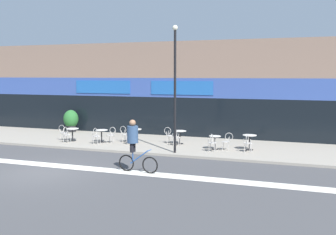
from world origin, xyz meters
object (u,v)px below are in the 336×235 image
Objects in this scene: cafe_chair_1_side at (111,134)px; cafe_chair_2_side at (124,133)px; cafe_chair_2_near at (130,135)px; cafe_chair_4_near at (212,141)px; bistro_table_4 at (215,140)px; cafe_chair_4_side at (227,140)px; planter_pot at (71,120)px; bistro_table_2 at (134,133)px; bistro_table_0 at (72,132)px; lamp_post at (175,81)px; bistro_table_3 at (180,134)px; cafe_chair_0_near at (66,134)px; cafe_chair_5_near at (248,142)px; cafe_chair_0_side at (63,132)px; cafe_chair_3_near at (176,136)px; cafe_chair_1_near at (96,135)px; bistro_table_1 at (102,133)px; bistro_table_5 at (250,139)px; cafe_chair_3_side at (169,134)px; cyclist_0 at (134,142)px.

cafe_chair_1_side and cafe_chair_2_side have the same top height.
cafe_chair_4_near is at bearing -102.55° from cafe_chair_2_near.
cafe_chair_2_side is (-5.34, 0.51, 0.02)m from bistro_table_4.
bistro_table_4 is at bearing -1.65° from cafe_chair_4_side.
bistro_table_2 is at bearing -23.09° from planter_pot.
cafe_chair_4_near is at bearing -90.19° from bistro_table_4.
lamp_post is at bearing -10.86° from bistro_table_0.
bistro_table_3 is 0.81× the size of cafe_chair_1_side.
cafe_chair_0_near is at bearing 25.33° from cafe_chair_1_side.
cafe_chair_2_near is at bearing -28.12° from planter_pot.
cafe_chair_2_near is 1.00× the size of cafe_chair_5_near.
cafe_chair_0_side and cafe_chair_3_near have the same top height.
cafe_chair_4_side reaches higher than bistro_table_4.
cafe_chair_1_near is (-6.52, -0.64, 0.02)m from bistro_table_4.
cafe_chair_1_side is at bearing -179.78° from bistro_table_4.
bistro_table_2 is at bearing 10.64° from bistro_table_0.
cafe_chair_0_near is 0.62× the size of planter_pot.
cafe_chair_4_side is (5.34, -0.50, -0.04)m from bistro_table_2.
bistro_table_5 reaches higher than bistro_table_1.
cafe_chair_2_side is 2.57m from cafe_chair_3_side.
cafe_chair_4_near is at bearing -35.89° from bistro_table_3.
cafe_chair_2_near is 6.52m from planter_pot.
bistro_table_2 is 4.29m from cafe_chair_0_side.
lamp_post reaches higher than cafe_chair_0_near.
cafe_chair_4_side is at bearing -5.34° from bistro_table_2.
bistro_table_5 is 7.60m from cafe_chair_1_side.
cyclist_0 is at bearing 156.14° from cafe_chair_4_near.
cafe_chair_0_side is 1.00× the size of cafe_chair_5_near.
lamp_post is (1.13, -2.40, 2.97)m from cafe_chair_3_side.
cafe_chair_3_near and cafe_chair_4_side have the same top height.
cafe_chair_2_near is 0.62× the size of planter_pot.
cafe_chair_2_near is 0.90m from cafe_chair_2_side.
cafe_chair_3_side is at bearing 115.23° from lamp_post.
planter_pot is at bearing 167.16° from cafe_chair_3_side.
lamp_post is at bearing -62.99° from cafe_chair_3_side.
bistro_table_5 is at bearing 3.67° from bistro_table_0.
bistro_table_5 is at bearing 6.70° from cafe_chair_5_near.
bistro_table_4 is 0.63m from cafe_chair_4_near.
cyclist_0 is (-0.50, -3.74, -2.36)m from lamp_post.
cafe_chair_1_near is 1.65m from cafe_chair_2_side.
cafe_chair_3_near reaches higher than bistro_table_4.
cyclist_0 is at bearing -136.53° from cafe_chair_1_near.
bistro_table_2 is 6.24m from planter_pot.
cafe_chair_2_near and cafe_chair_2_side have the same top height.
cafe_chair_0_side is 3.06m from cafe_chair_1_side.
cafe_chair_0_side and cafe_chair_2_near have the same top height.
bistro_table_5 is 2.01m from cafe_chair_4_near.
cafe_chair_5_near is (1.68, 0.47, 0.00)m from cafe_chair_4_near.
cafe_chair_2_near is at bearing -0.52° from cafe_chair_4_side.
cafe_chair_2_side is at bearing -45.91° from cafe_chair_1_near.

